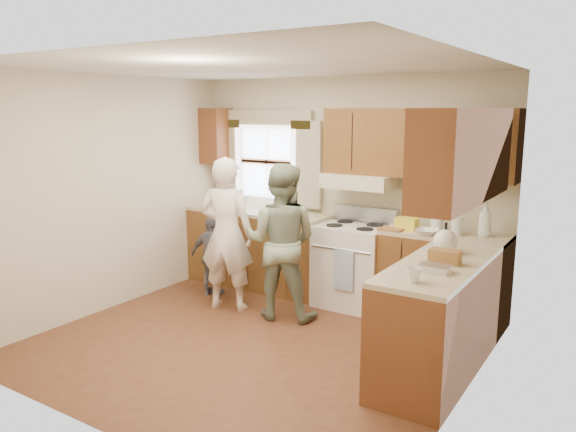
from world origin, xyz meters
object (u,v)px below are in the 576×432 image
Objects in this scene: child at (213,256)px; stove at (354,264)px; woman_left at (227,234)px; woman_right at (281,242)px.

stove is at bearing -172.38° from child.
woman_left is 1.76× the size of child.
woman_right reaches higher than stove.
stove is 0.66× the size of woman_right.
stove is 1.44m from woman_left.
woman_left reaches higher than woman_right.
child is at bearing -47.33° from woman_left.
stove is 0.65× the size of woman_left.
woman_right reaches higher than child.
stove is at bearing -139.90° from woman_right.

